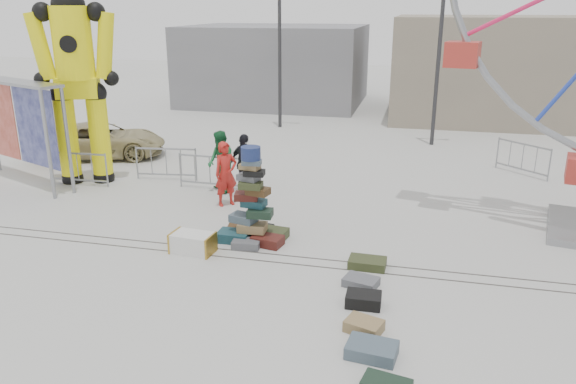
% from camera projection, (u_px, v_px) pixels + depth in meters
% --- Properties ---
extents(ground, '(90.00, 90.00, 0.00)m').
position_uv_depth(ground, '(290.00, 277.00, 11.96)').
color(ground, '#9E9E99').
rests_on(ground, ground).
extents(track_line_near, '(40.00, 0.04, 0.01)m').
position_uv_depth(track_line_near, '(296.00, 264.00, 12.51)').
color(track_line_near, '#47443F').
rests_on(track_line_near, ground).
extents(track_line_far, '(40.00, 0.04, 0.01)m').
position_uv_depth(track_line_far, '(300.00, 257.00, 12.88)').
color(track_line_far, '#47443F').
rests_on(track_line_far, ground).
extents(building_right, '(12.00, 8.00, 5.00)m').
position_uv_depth(building_right, '(517.00, 68.00, 28.10)').
color(building_right, gray).
rests_on(building_right, ground).
extents(building_left, '(10.00, 8.00, 4.40)m').
position_uv_depth(building_left, '(276.00, 64.00, 32.89)').
color(building_left, gray).
rests_on(building_left, ground).
extents(lamp_post_right, '(1.41, 0.25, 8.00)m').
position_uv_depth(lamp_post_right, '(443.00, 33.00, 21.87)').
color(lamp_post_right, '#2D2D30').
rests_on(lamp_post_right, ground).
extents(lamp_post_left, '(1.41, 0.25, 8.00)m').
position_uv_depth(lamp_post_left, '(282.00, 29.00, 25.25)').
color(lamp_post_left, '#2D2D30').
rests_on(lamp_post_left, ground).
extents(suitcase_tower, '(1.66, 1.48, 2.37)m').
position_uv_depth(suitcase_tower, '(252.00, 215.00, 13.62)').
color(suitcase_tower, '#1A4550').
rests_on(suitcase_tower, ground).
extents(crash_test_dummy, '(2.62, 1.40, 6.69)m').
position_uv_depth(crash_test_dummy, '(76.00, 73.00, 17.30)').
color(crash_test_dummy, black).
rests_on(crash_test_dummy, ground).
extents(banner_scaffold, '(4.53, 2.47, 3.32)m').
position_uv_depth(banner_scaffold, '(14.00, 107.00, 17.48)').
color(banner_scaffold, gray).
rests_on(banner_scaffold, ground).
extents(steamer_trunk, '(1.04, 0.66, 0.46)m').
position_uv_depth(steamer_trunk, '(193.00, 243.00, 13.08)').
color(steamer_trunk, silver).
rests_on(steamer_trunk, ground).
extents(row_case_0, '(0.83, 0.55, 0.20)m').
position_uv_depth(row_case_0, '(367.00, 263.00, 12.36)').
color(row_case_0, '#374020').
rests_on(row_case_0, ground).
extents(row_case_1, '(0.79, 0.65, 0.18)m').
position_uv_depth(row_case_1, '(361.00, 282.00, 11.54)').
color(row_case_1, slate).
rests_on(row_case_1, ground).
extents(row_case_2, '(0.68, 0.50, 0.25)m').
position_uv_depth(row_case_2, '(363.00, 300.00, 10.77)').
color(row_case_2, black).
rests_on(row_case_2, ground).
extents(row_case_3, '(0.75, 0.64, 0.21)m').
position_uv_depth(row_case_3, '(364.00, 326.00, 9.93)').
color(row_case_3, '#93774B').
rests_on(row_case_3, ground).
extents(row_case_4, '(0.88, 0.67, 0.22)m').
position_uv_depth(row_case_4, '(372.00, 350.00, 9.23)').
color(row_case_4, '#4B5D6B').
rests_on(row_case_4, ground).
extents(barricade_dummy_a, '(2.00, 0.16, 1.10)m').
position_uv_depth(barricade_dummy_a, '(78.00, 169.00, 17.88)').
color(barricade_dummy_a, gray).
rests_on(barricade_dummy_a, ground).
extents(barricade_dummy_b, '(2.00, 0.36, 1.10)m').
position_uv_depth(barricade_dummy_b, '(166.00, 164.00, 18.44)').
color(barricade_dummy_b, gray).
rests_on(barricade_dummy_b, ground).
extents(barricade_dummy_c, '(2.00, 0.15, 1.10)m').
position_uv_depth(barricade_dummy_c, '(210.00, 172.00, 17.50)').
color(barricade_dummy_c, gray).
rests_on(barricade_dummy_c, ground).
extents(barricade_wheel_back, '(1.53, 1.44, 1.10)m').
position_uv_depth(barricade_wheel_back, '(522.00, 159.00, 19.05)').
color(barricade_wheel_back, gray).
rests_on(barricade_wheel_back, ground).
extents(pedestrian_red, '(0.80, 0.79, 1.87)m').
position_uv_depth(pedestrian_red, '(226.00, 174.00, 15.98)').
color(pedestrian_red, '#AC1E18').
rests_on(pedestrian_red, ground).
extents(pedestrian_green, '(1.17, 1.17, 1.91)m').
position_uv_depth(pedestrian_green, '(221.00, 162.00, 17.08)').
color(pedestrian_green, '#175D2F').
rests_on(pedestrian_green, ground).
extents(pedestrian_black, '(1.16, 0.84, 1.83)m').
position_uv_depth(pedestrian_black, '(245.00, 163.00, 17.10)').
color(pedestrian_black, black).
rests_on(pedestrian_black, ground).
extents(parked_suv, '(5.11, 3.57, 1.29)m').
position_uv_depth(parked_suv, '(102.00, 140.00, 21.21)').
color(parked_suv, tan).
rests_on(parked_suv, ground).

